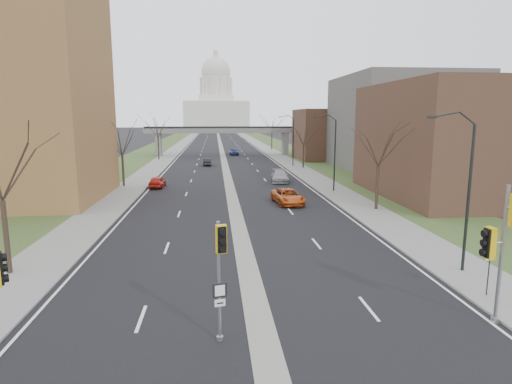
{
  "coord_description": "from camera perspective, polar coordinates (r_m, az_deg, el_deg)",
  "views": [
    {
      "loc": [
        -1.75,
        -15.38,
        8.49
      ],
      "look_at": [
        0.56,
        8.62,
        4.25
      ],
      "focal_mm": 30.0,
      "sensor_mm": 36.0,
      "label": 1
    }
  ],
  "objects": [
    {
      "name": "grass_verge_left",
      "position": [
        166.39,
        -11.18,
        6.88
      ],
      "size": [
        8.0,
        600.0,
        0.1
      ],
      "primitive_type": "cube",
      "color": "#2F421E",
      "rests_on": "ground"
    },
    {
      "name": "streetlight_near",
      "position": [
        24.93,
        25.37,
        5.49
      ],
      "size": [
        2.61,
        0.2,
        8.7
      ],
      "color": "black",
      "rests_on": "sidewalk_right"
    },
    {
      "name": "streetlight_mid",
      "position": [
        49.08,
        9.64,
        8.04
      ],
      "size": [
        2.61,
        0.2,
        8.7
      ],
      "color": "black",
      "rests_on": "sidewalk_right"
    },
    {
      "name": "speed_limit_sign",
      "position": [
        23.13,
        28.69,
        -8.18
      ],
      "size": [
        0.51,
        0.12,
        2.4
      ],
      "rotation": [
        0.0,
        0.0,
        0.19
      ],
      "color": "black",
      "rests_on": "sidewalk_right"
    },
    {
      "name": "tree_right_b",
      "position": [
        71.96,
        6.39,
        7.79
      ],
      "size": [
        6.3,
        6.3,
        8.22
      ],
      "color": "#382B21",
      "rests_on": "sidewalk_right"
    },
    {
      "name": "car_left_far",
      "position": [
        76.31,
        -6.54,
        4.01
      ],
      "size": [
        1.47,
        3.92,
        1.28
      ],
      "primitive_type": "imported",
      "rotation": [
        0.0,
        0.0,
        3.17
      ],
      "color": "black",
      "rests_on": "ground"
    },
    {
      "name": "pedestrian_bridge",
      "position": [
        95.46,
        -4.49,
        7.76
      ],
      "size": [
        34.0,
        3.0,
        6.45
      ],
      "color": "slate",
      "rests_on": "ground"
    },
    {
      "name": "tree_right_a",
      "position": [
        40.22,
        16.14,
        6.95
      ],
      "size": [
        7.2,
        7.2,
        9.4
      ],
      "color": "#382B21",
      "rests_on": "sidewalk_right"
    },
    {
      "name": "car_right_mid",
      "position": [
        56.68,
        3.19,
        2.12
      ],
      "size": [
        2.65,
        5.44,
        1.52
      ],
      "primitive_type": "imported",
      "rotation": [
        0.0,
        0.0,
        -0.1
      ],
      "color": "#96959C",
      "rests_on": "ground"
    },
    {
      "name": "sidewalk_right",
      "position": [
        166.16,
        -0.75,
        7.07
      ],
      "size": [
        4.0,
        600.0,
        0.12
      ],
      "primitive_type": "cube",
      "color": "gray",
      "rests_on": "ground"
    },
    {
      "name": "tree_left_c",
      "position": [
        88.11,
        -12.99,
        8.78
      ],
      "size": [
        7.65,
        7.65,
        9.99
      ],
      "color": "#382B21",
      "rests_on": "sidewalk_left"
    },
    {
      "name": "commercial_block_mid",
      "position": [
        73.66,
        18.54,
        8.7
      ],
      "size": [
        18.0,
        22.0,
        15.0
      ],
      "primitive_type": "cube",
      "color": "#605E58",
      "rests_on": "ground"
    },
    {
      "name": "median_strip",
      "position": [
        165.6,
        -4.93,
        7.0
      ],
      "size": [
        1.2,
        600.0,
        0.02
      ],
      "primitive_type": "cube",
      "color": "gray",
      "rests_on": "ground"
    },
    {
      "name": "ground",
      "position": [
        17.65,
        0.93,
        -18.77
      ],
      "size": [
        700.0,
        700.0,
        0.0
      ],
      "primitive_type": "plane",
      "color": "black",
      "rests_on": "ground"
    },
    {
      "name": "car_left_near",
      "position": [
        53.47,
        -13.03,
        1.35
      ],
      "size": [
        1.85,
        4.21,
        1.41
      ],
      "primitive_type": "imported",
      "rotation": [
        0.0,
        0.0,
        3.1
      ],
      "color": "#AA1E13",
      "rests_on": "ground"
    },
    {
      "name": "signal_pole_median",
      "position": [
        15.89,
        -4.78,
        -9.16
      ],
      "size": [
        0.6,
        0.79,
        4.72
      ],
      "rotation": [
        0.0,
        0.0,
        0.23
      ],
      "color": "gray",
      "rests_on": "ground"
    },
    {
      "name": "car_right_near",
      "position": [
        42.4,
        4.28,
        -0.59
      ],
      "size": [
        3.0,
        5.52,
        1.47
      ],
      "primitive_type": "imported",
      "rotation": [
        0.0,
        0.0,
        0.11
      ],
      "color": "#BC4A14",
      "rests_on": "ground"
    },
    {
      "name": "road_surface",
      "position": [
        165.6,
        -4.93,
        7.0
      ],
      "size": [
        20.0,
        600.0,
        0.01
      ],
      "primitive_type": "cube",
      "color": "black",
      "rests_on": "ground"
    },
    {
      "name": "sidewalk_left",
      "position": [
        165.91,
        -9.11,
        6.94
      ],
      "size": [
        4.0,
        600.0,
        0.12
      ],
      "primitive_type": "cube",
      "color": "gray",
      "rests_on": "ground"
    },
    {
      "name": "signal_pole_right",
      "position": [
        19.7,
        30.0,
        -5.09
      ],
      "size": [
        1.04,
        1.02,
        5.84
      ],
      "rotation": [
        0.0,
        0.0,
        0.02
      ],
      "color": "gray",
      "rests_on": "ground"
    },
    {
      "name": "tree_left_b",
      "position": [
        54.59,
        -17.53,
        7.14
      ],
      "size": [
        6.75,
        6.75,
        8.81
      ],
      "color": "#382B21",
      "rests_on": "sidewalk_left"
    },
    {
      "name": "commercial_block_near",
      "position": [
        50.51,
        25.32,
        6.2
      ],
      "size": [
        16.0,
        20.0,
        12.0
      ],
      "primitive_type": "cube",
      "color": "#4E3224",
      "rests_on": "ground"
    },
    {
      "name": "commercial_block_far",
      "position": [
        88.69,
        10.12,
        7.57
      ],
      "size": [
        14.0,
        14.0,
        10.0
      ],
      "primitive_type": "cube",
      "color": "#4E3224",
      "rests_on": "ground"
    },
    {
      "name": "tree_right_c",
      "position": [
        111.37,
        2.14,
        9.22
      ],
      "size": [
        7.65,
        7.65,
        9.99
      ],
      "color": "#382B21",
      "rests_on": "sidewalk_right"
    },
    {
      "name": "streetlight_far",
      "position": [
        74.49,
        4.4,
        8.77
      ],
      "size": [
        2.61,
        0.2,
        8.7
      ],
      "color": "black",
      "rests_on": "sidewalk_right"
    },
    {
      "name": "grass_verge_right",
      "position": [
        166.76,
        1.32,
        7.07
      ],
      "size": [
        8.0,
        600.0,
        0.1
      ],
      "primitive_type": "cube",
      "color": "#2F421E",
      "rests_on": "ground"
    },
    {
      "name": "capitol",
      "position": [
        335.53,
        -5.31,
        11.66
      ],
      "size": [
        48.0,
        42.0,
        55.75
      ],
      "color": "silver",
      "rests_on": "ground"
    },
    {
      "name": "car_right_far",
      "position": [
        97.3,
        -2.96,
        5.42
      ],
      "size": [
        2.15,
        4.72,
        1.57
      ],
      "primitive_type": "imported",
      "rotation": [
        0.0,
        0.0,
        0.06
      ],
      "color": "navy",
      "rests_on": "ground"
    }
  ]
}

